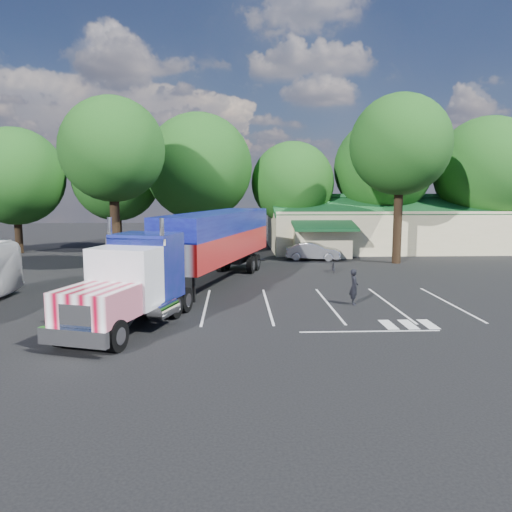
{
  "coord_description": "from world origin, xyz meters",
  "views": [
    {
      "loc": [
        -1.73,
        -31.23,
        5.95
      ],
      "look_at": [
        -0.41,
        -1.63,
        2.0
      ],
      "focal_mm": 35.0,
      "sensor_mm": 36.0,
      "label": 1
    }
  ],
  "objects_px": {
    "woman": "(354,287)",
    "semi_truck": "(201,246)",
    "silver_sedan": "(313,251)",
    "bicycle": "(333,265)"
  },
  "relations": [
    {
      "from": "semi_truck",
      "to": "bicycle",
      "type": "distance_m",
      "value": 11.44
    },
    {
      "from": "woman",
      "to": "semi_truck",
      "type": "bearing_deg",
      "value": 70.32
    },
    {
      "from": "woman",
      "to": "bicycle",
      "type": "distance_m",
      "value": 10.45
    },
    {
      "from": "semi_truck",
      "to": "silver_sedan",
      "type": "relative_size",
      "value": 4.86
    },
    {
      "from": "woman",
      "to": "silver_sedan",
      "type": "xyz_separation_m",
      "value": [
        0.5,
        16.5,
        -0.18
      ]
    },
    {
      "from": "woman",
      "to": "bicycle",
      "type": "height_order",
      "value": "woman"
    },
    {
      "from": "semi_truck",
      "to": "silver_sedan",
      "type": "distance_m",
      "value": 15.39
    },
    {
      "from": "semi_truck",
      "to": "woman",
      "type": "distance_m",
      "value": 9.26
    },
    {
      "from": "bicycle",
      "to": "silver_sedan",
      "type": "distance_m",
      "value": 6.14
    },
    {
      "from": "woman",
      "to": "silver_sedan",
      "type": "relative_size",
      "value": 0.41
    }
  ]
}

